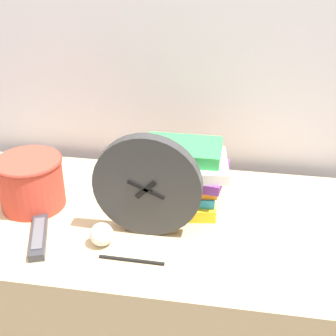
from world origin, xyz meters
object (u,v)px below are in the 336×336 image
object	(u,v)px
crumpled_paper_ball	(102,234)
book_stack	(184,176)
pen	(132,260)
tv_remote	(39,236)
desk_clock	(147,186)
basket	(31,181)

from	to	relation	value
crumpled_paper_ball	book_stack	bearing A→B (deg)	51.08
book_stack	crumpled_paper_ball	xyz separation A→B (m)	(-0.18, -0.22, -0.06)
crumpled_paper_ball	pen	xyz separation A→B (m)	(0.09, -0.05, -0.03)
book_stack	tv_remote	xyz separation A→B (m)	(-0.34, -0.23, -0.08)
crumpled_paper_ball	desk_clock	bearing A→B (deg)	34.05
tv_remote	crumpled_paper_ball	distance (m)	0.16
book_stack	pen	bearing A→B (deg)	-108.18
book_stack	basket	xyz separation A→B (m)	(-0.42, -0.08, -0.01)
basket	crumpled_paper_ball	distance (m)	0.28
desk_clock	crumpled_paper_ball	bearing A→B (deg)	-145.95
book_stack	crumpled_paper_ball	size ratio (longest dim) A/B	4.17
basket	crumpled_paper_ball	size ratio (longest dim) A/B	3.15
desk_clock	crumpled_paper_ball	xyz separation A→B (m)	(-0.10, -0.07, -0.11)
desk_clock	book_stack	size ratio (longest dim) A/B	1.11
book_stack	pen	distance (m)	0.30
tv_remote	crumpled_paper_ball	size ratio (longest dim) A/B	3.01
basket	tv_remote	world-z (taller)	basket
tv_remote	pen	world-z (taller)	tv_remote
desk_clock	tv_remote	distance (m)	0.30
tv_remote	pen	xyz separation A→B (m)	(0.25, -0.04, -0.01)
desk_clock	crumpled_paper_ball	distance (m)	0.16
crumpled_paper_ball	pen	distance (m)	0.10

